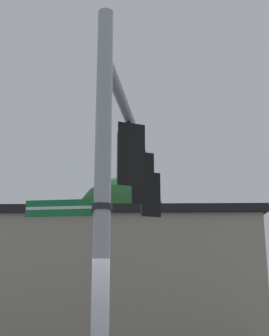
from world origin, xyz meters
TOP-DOWN VIEW (x-y plane):
  - signal_pole at (0.00, 0.00)m, footprint 0.23×0.23m
  - mast_arm at (1.59, 2.91)m, footprint 3.35×5.91m
  - traffic_light_nearest_pole at (1.13, 2.08)m, footprint 0.54×0.49m
  - traffic_light_mid_inner at (2.04, 3.76)m, footprint 0.54×0.49m
  - traffic_light_mid_outer at (2.96, 5.44)m, footprint 0.54×0.49m
  - street_name_sign at (-0.27, 0.15)m, footprint 1.06×0.65m
  - storefront_building at (5.31, 12.84)m, footprint 12.22×11.47m
  - tree_by_storefront at (4.50, 12.13)m, footprint 3.92×3.92m

SIDE VIEW (x-z plane):
  - storefront_building at x=5.31m, z-range 0.01..5.04m
  - signal_pole at x=0.00m, z-range 0.00..6.12m
  - street_name_sign at x=-0.27m, z-range 3.06..3.28m
  - traffic_light_nearest_pole at x=1.13m, z-range 3.91..5.22m
  - traffic_light_mid_inner at x=2.04m, z-range 3.91..5.22m
  - traffic_light_mid_outer at x=2.96m, z-range 3.91..5.22m
  - tree_by_storefront at x=4.50m, z-range 1.36..8.04m
  - mast_arm at x=1.59m, z-range 5.26..5.46m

